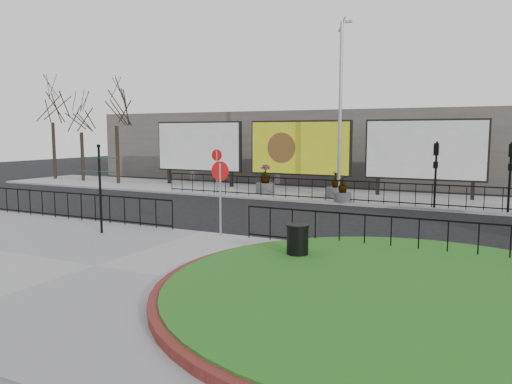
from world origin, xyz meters
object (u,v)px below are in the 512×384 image
Objects in this scene: lamp_post at (340,107)px; planter_a at (265,183)px; fingerpost_sign at (100,180)px; billboard_mid at (300,148)px; litter_bin at (298,243)px; planter_b at (336,189)px; planter_c at (343,192)px.

lamp_post is 5.76× the size of planter_a.
billboard_mid is at bearing 83.25° from fingerpost_sign.
fingerpost_sign is 2.99× the size of litter_bin.
planter_a is at bearing 118.58° from litter_bin.
lamp_post is at bearing 102.61° from litter_bin.
fingerpost_sign is at bearing -90.52° from planter_a.
planter_c is (0.87, -1.60, 0.03)m from planter_b.
billboard_mid is 2.06× the size of fingerpost_sign.
lamp_post reaches higher than litter_bin.
litter_bin is at bearing -68.64° from billboard_mid.
billboard_mid reaches higher than litter_bin.
litter_bin is at bearing -78.95° from planter_c.
billboard_mid is at bearing 146.75° from lamp_post.
fingerpost_sign reaches higher than planter_b.
lamp_post is 14.33m from litter_bin.
fingerpost_sign is 12.33m from planter_c.
planter_a is (-7.28, 13.37, 0.06)m from litter_bin.
fingerpost_sign is 12.80m from planter_a.
fingerpost_sign is 2.22× the size of planter_b.
billboard_mid is 6.15× the size of litter_bin.
billboard_mid is 3.87× the size of planter_a.
planter_b is (4.23, 12.74, -1.38)m from fingerpost_sign.
billboard_mid is 0.67× the size of lamp_post.
lamp_post is 7.05× the size of planter_c.
planter_a is 1.18× the size of planter_b.
planter_c is at bearing 101.05° from litter_bin.
lamp_post reaches higher than planter_c.
planter_c is (4.98, -1.60, -0.10)m from planter_a.
litter_bin is at bearing -6.19° from fingerpost_sign.
planter_c is (-2.30, 11.77, -0.04)m from litter_bin.
litter_bin is (7.40, -0.63, -1.31)m from fingerpost_sign.
lamp_post reaches higher than fingerpost_sign.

